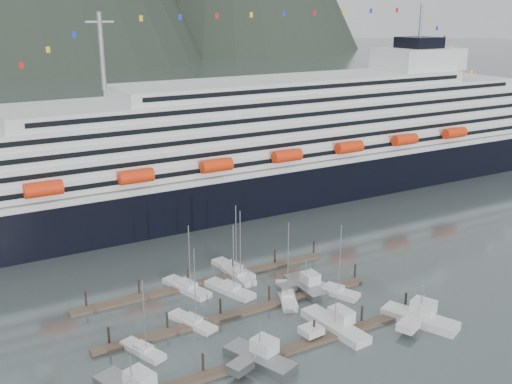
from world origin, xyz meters
TOP-DOWN VIEW (x-y plane):
  - ground at (0.00, 0.00)m, footprint 1600.00×1600.00m
  - cruise_ship at (30.03, 54.94)m, footprint 210.00×30.40m
  - dock_near at (-4.93, -9.95)m, footprint 48.18×2.28m
  - dock_mid at (-4.93, 3.05)m, footprint 48.18×2.28m
  - dock_far at (-4.93, 16.05)m, footprint 48.18×2.28m
  - sailboat_a at (-22.40, -0.17)m, footprint 4.80×8.02m
  - sailboat_b at (-13.07, 3.73)m, footprint 5.21×9.30m
  - sailboat_c at (-2.96, 10.75)m, footprint 5.79×10.36m
  - sailboat_d at (4.46, 4.15)m, footprint 6.71×10.77m
  - sailboat_e at (-9.14, 15.11)m, footprint 5.51×10.78m
  - sailboat_f at (1.02, 15.18)m, footprint 2.82×9.02m
  - sailboat_g at (1.46, 18.05)m, footprint 4.17×10.83m
  - sailboat_h at (12.37, 1.44)m, footprint 6.13×9.27m
  - trawler_b at (-9.37, -10.64)m, footprint 9.31×11.26m
  - trawler_c at (5.14, -8.34)m, footprint 9.08×12.80m
  - trawler_d at (17.87, -13.25)m, footprint 10.10×12.22m
  - trawler_e at (8.70, 4.94)m, footprint 7.60×9.97m

SIDE VIEW (x-z plane):
  - ground at x=0.00m, z-range 0.00..0.00m
  - dock_near at x=-4.93m, z-range -1.29..1.91m
  - dock_mid at x=-4.93m, z-range -1.29..1.91m
  - dock_far at x=-4.93m, z-range -1.29..1.91m
  - sailboat_a at x=-22.40m, z-range -5.57..6.36m
  - sailboat_b at x=-13.07m, z-range -6.24..7.06m
  - sailboat_e at x=-9.14m, z-range -5.93..6.77m
  - sailboat_d at x=4.46m, z-range -6.78..7.61m
  - sailboat_g at x=1.46m, z-range -6.43..7.27m
  - sailboat_h at x=12.37m, z-range -6.16..7.01m
  - sailboat_c at x=-2.96m, z-range -6.11..6.96m
  - sailboat_f at x=1.02m, z-range -6.34..7.19m
  - trawler_c at x=5.14m, z-range -2.34..4.02m
  - trawler_e at x=8.70m, z-range -2.34..4.02m
  - trawler_b at x=-9.37m, z-range -2.59..4.37m
  - trawler_d at x=17.87m, z-range -2.61..4.40m
  - cruise_ship at x=30.03m, z-range -13.11..37.19m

